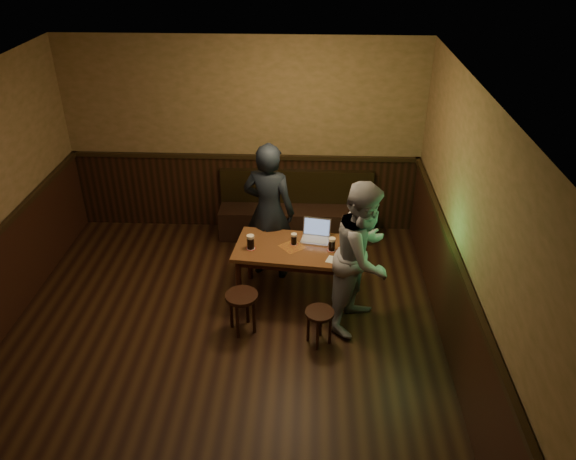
% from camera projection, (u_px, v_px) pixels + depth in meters
% --- Properties ---
extents(room, '(5.04, 6.04, 2.84)m').
position_uv_depth(room, '(213.00, 257.00, 5.56)').
color(room, black).
rests_on(room, ground).
extents(bench, '(2.20, 0.50, 0.95)m').
position_uv_depth(bench, '(296.00, 215.00, 8.17)').
color(bench, black).
rests_on(bench, ground).
extents(pub_table, '(1.42, 0.91, 0.72)m').
position_uv_depth(pub_table, '(292.00, 253.00, 6.69)').
color(pub_table, '#553618').
rests_on(pub_table, ground).
extents(stool_left, '(0.46, 0.46, 0.50)m').
position_uv_depth(stool_left, '(242.00, 302.00, 6.25)').
color(stool_left, black).
rests_on(stool_left, ground).
extents(stool_right, '(0.36, 0.36, 0.43)m').
position_uv_depth(stool_right, '(319.00, 318.00, 6.09)').
color(stool_right, black).
rests_on(stool_right, ground).
extents(pint_left, '(0.12, 0.12, 0.18)m').
position_uv_depth(pint_left, '(251.00, 242.00, 6.56)').
color(pint_left, maroon).
rests_on(pint_left, pub_table).
extents(pint_mid, '(0.09, 0.09, 0.15)m').
position_uv_depth(pint_mid, '(294.00, 239.00, 6.65)').
color(pint_mid, maroon).
rests_on(pint_mid, pub_table).
extents(pint_right, '(0.11, 0.11, 0.17)m').
position_uv_depth(pint_right, '(332.00, 244.00, 6.53)').
color(pint_right, maroon).
rests_on(pint_right, pub_table).
extents(laptop, '(0.38, 0.32, 0.24)m').
position_uv_depth(laptop, '(316.00, 234.00, 6.78)').
color(laptop, silver).
rests_on(laptop, pub_table).
extents(menu, '(0.26, 0.21, 0.00)m').
position_uv_depth(menu, '(336.00, 261.00, 6.38)').
color(menu, silver).
rests_on(menu, pub_table).
extents(person_suit, '(0.75, 0.59, 1.82)m').
position_uv_depth(person_suit, '(269.00, 211.00, 7.01)').
color(person_suit, black).
rests_on(person_suit, ground).
extents(person_grey, '(1.00, 1.08, 1.77)m').
position_uv_depth(person_grey, '(363.00, 256.00, 6.15)').
color(person_grey, gray).
rests_on(person_grey, ground).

